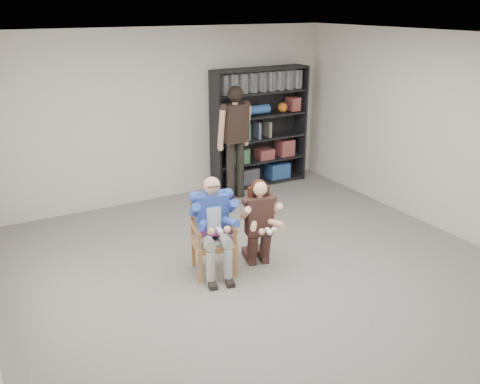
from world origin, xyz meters
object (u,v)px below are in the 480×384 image
seated_man (213,226)px  armchair (214,237)px  bookshelf (260,128)px  standing_man (235,144)px  kneeling_woman (260,224)px

seated_man → armchair: bearing=0.0°
bookshelf → armchair: bearing=-130.8°
standing_man → armchair: bearing=-132.6°
armchair → kneeling_woman: 0.60m
kneeling_woman → bookshelf: size_ratio=0.54×
kneeling_woman → standing_man: 2.43m
bookshelf → standing_man: bookshelf is taller
bookshelf → standing_man: bearing=-149.9°
seated_man → bookshelf: bookshelf is taller
armchair → bookshelf: bookshelf is taller
kneeling_woman → bookshelf: 3.14m
armchair → bookshelf: 3.40m
kneeling_woman → standing_man: standing_man is taller
bookshelf → kneeling_woman: bearing=-121.2°
standing_man → seated_man: bearing=-132.6°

